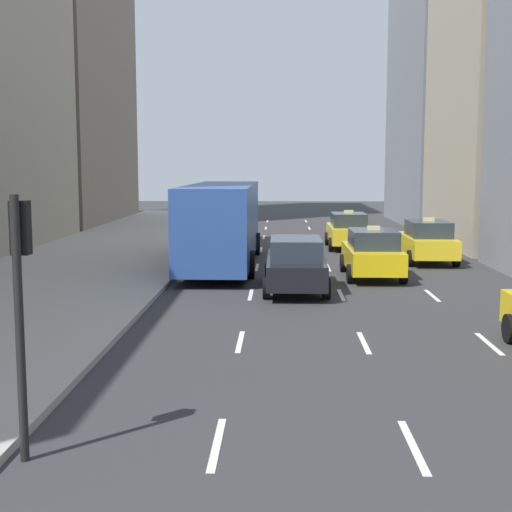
{
  "coord_description": "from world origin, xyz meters",
  "views": [
    {
      "loc": [
        0.69,
        -1.77,
        3.96
      ],
      "look_at": [
        0.1,
        16.0,
        1.72
      ],
      "focal_mm": 50.0,
      "sensor_mm": 36.0,
      "label": 1
    }
  ],
  "objects": [
    {
      "name": "taxi_third",
      "position": [
        4.0,
        32.73,
        0.88
      ],
      "size": [
        2.02,
        4.4,
        1.87
      ],
      "color": "yellow",
      "rests_on": "ground"
    },
    {
      "name": "taxi_lead",
      "position": [
        6.8,
        27.79,
        0.88
      ],
      "size": [
        2.02,
        4.4,
        1.87
      ],
      "color": "yellow",
      "rests_on": "ground"
    },
    {
      "name": "city_bus",
      "position": [
        -1.61,
        26.52,
        1.79
      ],
      "size": [
        2.8,
        11.61,
        3.25
      ],
      "color": "#2D519E",
      "rests_on": "ground"
    },
    {
      "name": "taxi_second",
      "position": [
        4.0,
        23.57,
        0.88
      ],
      "size": [
        2.02,
        4.4,
        1.87
      ],
      "color": "yellow",
      "rests_on": "ground"
    },
    {
      "name": "traffic_light_pole",
      "position": [
        -2.75,
        7.43,
        2.41
      ],
      "size": [
        0.24,
        0.42,
        3.6
      ],
      "color": "black",
      "rests_on": "ground"
    },
    {
      "name": "sidewalk_left",
      "position": [
        -7.0,
        27.0,
        0.07
      ],
      "size": [
        8.0,
        66.0,
        0.15
      ],
      "primitive_type": "cube",
      "color": "#ADAAA3",
      "rests_on": "ground"
    },
    {
      "name": "lane_markings",
      "position": [
        2.6,
        23.0,
        0.01
      ],
      "size": [
        5.72,
        56.0,
        0.01
      ],
      "color": "white",
      "rests_on": "ground"
    },
    {
      "name": "sedan_black_near",
      "position": [
        1.2,
        20.74,
        0.88
      ],
      "size": [
        2.02,
        4.88,
        1.72
      ],
      "color": "black",
      "rests_on": "ground"
    }
  ]
}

